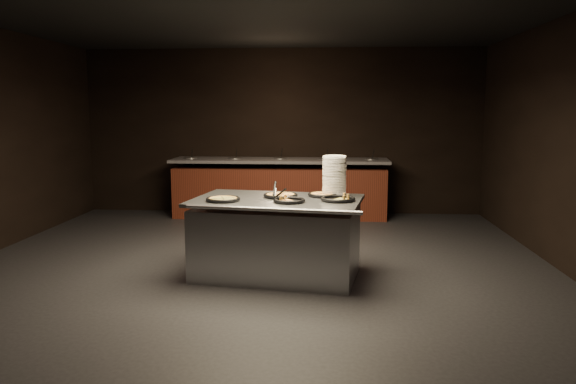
{
  "coord_description": "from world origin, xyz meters",
  "views": [
    {
      "loc": [
        0.82,
        -5.96,
        1.84
      ],
      "look_at": [
        0.37,
        0.3,
        0.91
      ],
      "focal_mm": 35.0,
      "sensor_mm": 36.0,
      "label": 1
    }
  ],
  "objects_px": {
    "serving_counter": "(277,239)",
    "pan_veggie_whole": "(223,199)",
    "pan_cheese_whole": "(281,195)",
    "plate_stack": "(334,176)"
  },
  "relations": [
    {
      "from": "serving_counter",
      "to": "pan_veggie_whole",
      "type": "height_order",
      "value": "pan_veggie_whole"
    },
    {
      "from": "pan_veggie_whole",
      "to": "pan_cheese_whole",
      "type": "xyz_separation_m",
      "value": [
        0.59,
        0.32,
        0.0
      ]
    },
    {
      "from": "serving_counter",
      "to": "plate_stack",
      "type": "relative_size",
      "value": 4.38
    },
    {
      "from": "pan_veggie_whole",
      "to": "pan_cheese_whole",
      "type": "height_order",
      "value": "same"
    },
    {
      "from": "plate_stack",
      "to": "pan_veggie_whole",
      "type": "relative_size",
      "value": 1.22
    },
    {
      "from": "serving_counter",
      "to": "pan_cheese_whole",
      "type": "distance_m",
      "value": 0.49
    },
    {
      "from": "plate_stack",
      "to": "pan_cheese_whole",
      "type": "bearing_deg",
      "value": -164.79
    },
    {
      "from": "plate_stack",
      "to": "pan_cheese_whole",
      "type": "relative_size",
      "value": 1.16
    },
    {
      "from": "serving_counter",
      "to": "pan_veggie_whole",
      "type": "xyz_separation_m",
      "value": [
        -0.56,
        -0.19,
        0.47
      ]
    },
    {
      "from": "pan_cheese_whole",
      "to": "plate_stack",
      "type": "bearing_deg",
      "value": 15.21
    }
  ]
}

